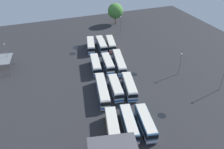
{
  "coord_description": "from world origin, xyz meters",
  "views": [
    {
      "loc": [
        57.96,
        -21.49,
        41.25
      ],
      "look_at": [
        -0.47,
        0.41,
        1.47
      ],
      "focal_mm": 38.56,
      "sensor_mm": 36.0,
      "label": 1
    }
  ],
  "objects_px": {
    "bus_row2_slot0": "(102,90)",
    "bus_row2_slot1": "(115,88)",
    "bus_row0_slot1": "(101,45)",
    "bus_row1_slot2": "(119,62)",
    "bus_row1_slot1": "(108,63)",
    "lamp_post_mid_lot": "(223,76)",
    "lamp_post_far_corner": "(121,24)",
    "bus_row0_slot2": "(111,44)",
    "bus_row3_slot0": "(112,127)",
    "tree_northeast": "(115,11)",
    "lamp_post_near_entrance": "(7,55)",
    "bus_row1_slot0": "(95,65)",
    "lamp_post_by_building": "(180,63)",
    "bus_row0_slot0": "(91,45)",
    "maintenance_shelter": "(2,60)",
    "bus_row3_slot2": "(146,123)",
    "bus_row2_slot2": "(129,86)",
    "bus_row3_slot1": "(129,124)"
  },
  "relations": [
    {
      "from": "bus_row1_slot2",
      "to": "bus_row2_slot0",
      "type": "height_order",
      "value": "same"
    },
    {
      "from": "bus_row2_slot1",
      "to": "bus_row3_slot2",
      "type": "bearing_deg",
      "value": 5.72
    },
    {
      "from": "bus_row0_slot2",
      "to": "bus_row1_slot1",
      "type": "bearing_deg",
      "value": -24.16
    },
    {
      "from": "bus_row2_slot2",
      "to": "lamp_post_mid_lot",
      "type": "xyz_separation_m",
      "value": [
        8.55,
        24.87,
        2.96
      ]
    },
    {
      "from": "tree_northeast",
      "to": "lamp_post_near_entrance",
      "type": "bearing_deg",
      "value": -61.77
    },
    {
      "from": "bus_row0_slot2",
      "to": "lamp_post_by_building",
      "type": "xyz_separation_m",
      "value": [
        25.11,
        13.82,
        2.27
      ]
    },
    {
      "from": "lamp_post_near_entrance",
      "to": "tree_northeast",
      "type": "bearing_deg",
      "value": 118.23
    },
    {
      "from": "bus_row2_slot0",
      "to": "tree_northeast",
      "type": "bearing_deg",
      "value": 155.06
    },
    {
      "from": "maintenance_shelter",
      "to": "tree_northeast",
      "type": "xyz_separation_m",
      "value": [
        -26.68,
        49.52,
        2.41
      ]
    },
    {
      "from": "bus_row3_slot1",
      "to": "lamp_post_near_entrance",
      "type": "relative_size",
      "value": 1.27
    },
    {
      "from": "bus_row0_slot0",
      "to": "bus_row3_slot1",
      "type": "xyz_separation_m",
      "value": [
        43.23,
        -3.46,
        0.0
      ]
    },
    {
      "from": "bus_row3_slot0",
      "to": "tree_northeast",
      "type": "distance_m",
      "value": 70.37
    },
    {
      "from": "bus_row3_slot0",
      "to": "lamp_post_mid_lot",
      "type": "bearing_deg",
      "value": 97.74
    },
    {
      "from": "bus_row1_slot0",
      "to": "bus_row2_slot1",
      "type": "height_order",
      "value": "same"
    },
    {
      "from": "bus_row1_slot0",
      "to": "lamp_post_by_building",
      "type": "bearing_deg",
      "value": 63.51
    },
    {
      "from": "bus_row2_slot2",
      "to": "bus_row3_slot0",
      "type": "xyz_separation_m",
      "value": [
        13.31,
        -10.13,
        -0.0
      ]
    },
    {
      "from": "bus_row0_slot0",
      "to": "bus_row2_slot2",
      "type": "height_order",
      "value": "same"
    },
    {
      "from": "bus_row1_slot1",
      "to": "bus_row3_slot0",
      "type": "bearing_deg",
      "value": -17.59
    },
    {
      "from": "bus_row3_slot0",
      "to": "bus_row0_slot2",
      "type": "bearing_deg",
      "value": 160.17
    },
    {
      "from": "bus_row3_slot0",
      "to": "lamp_post_by_building",
      "type": "distance_m",
      "value": 33.2
    },
    {
      "from": "lamp_post_by_building",
      "to": "bus_row3_slot0",
      "type": "bearing_deg",
      "value": -60.35
    },
    {
      "from": "bus_row0_slot2",
      "to": "lamp_post_far_corner",
      "type": "height_order",
      "value": "lamp_post_far_corner"
    },
    {
      "from": "bus_row0_slot0",
      "to": "maintenance_shelter",
      "type": "bearing_deg",
      "value": -81.96
    },
    {
      "from": "bus_row0_slot1",
      "to": "bus_row2_slot0",
      "type": "relative_size",
      "value": 0.78
    },
    {
      "from": "lamp_post_far_corner",
      "to": "bus_row0_slot2",
      "type": "bearing_deg",
      "value": -36.49
    },
    {
      "from": "bus_row1_slot1",
      "to": "lamp_post_mid_lot",
      "type": "relative_size",
      "value": 1.21
    },
    {
      "from": "tree_northeast",
      "to": "bus_row2_slot2",
      "type": "bearing_deg",
      "value": -17.04
    },
    {
      "from": "bus_row1_slot2",
      "to": "bus_row2_slot0",
      "type": "relative_size",
      "value": 1.0
    },
    {
      "from": "bus_row0_slot0",
      "to": "bus_row1_slot2",
      "type": "bearing_deg",
      "value": 18.51
    },
    {
      "from": "bus_row0_slot2",
      "to": "bus_row3_slot0",
      "type": "xyz_separation_m",
      "value": [
        41.49,
        -14.96,
        0.0
      ]
    },
    {
      "from": "bus_row0_slot1",
      "to": "bus_row3_slot2",
      "type": "xyz_separation_m",
      "value": [
        43.5,
        -3.64,
        -0.0
      ]
    },
    {
      "from": "bus_row1_slot2",
      "to": "lamp_post_near_entrance",
      "type": "height_order",
      "value": "lamp_post_near_entrance"
    },
    {
      "from": "bus_row0_slot1",
      "to": "bus_row3_slot2",
      "type": "distance_m",
      "value": 43.66
    },
    {
      "from": "lamp_post_mid_lot",
      "to": "lamp_post_far_corner",
      "type": "bearing_deg",
      "value": -167.13
    },
    {
      "from": "bus_row0_slot1",
      "to": "bus_row1_slot2",
      "type": "height_order",
      "value": "same"
    },
    {
      "from": "bus_row3_slot2",
      "to": "lamp_post_far_corner",
      "type": "relative_size",
      "value": 1.41
    },
    {
      "from": "bus_row3_slot0",
      "to": "bus_row0_slot0",
      "type": "bearing_deg",
      "value": 170.2
    },
    {
      "from": "bus_row3_slot2",
      "to": "lamp_post_by_building",
      "type": "relative_size",
      "value": 1.47
    },
    {
      "from": "bus_row2_slot0",
      "to": "bus_row2_slot1",
      "type": "xyz_separation_m",
      "value": [
        0.21,
        3.86,
        -0.0
      ]
    },
    {
      "from": "bus_row3_slot0",
      "to": "lamp_post_mid_lot",
      "type": "height_order",
      "value": "lamp_post_mid_lot"
    },
    {
      "from": "bus_row3_slot2",
      "to": "maintenance_shelter",
      "type": "relative_size",
      "value": 1.24
    },
    {
      "from": "bus_row3_slot1",
      "to": "lamp_post_by_building",
      "type": "xyz_separation_m",
      "value": [
        -16.71,
        24.83,
        2.27
      ]
    },
    {
      "from": "bus_row1_slot1",
      "to": "tree_northeast",
      "type": "xyz_separation_m",
      "value": [
        -37.49,
        17.24,
        4.45
      ]
    },
    {
      "from": "bus_row0_slot0",
      "to": "bus_row2_slot0",
      "type": "bearing_deg",
      "value": -10.05
    },
    {
      "from": "bus_row1_slot2",
      "to": "bus_row3_slot0",
      "type": "distance_m",
      "value": 30.05
    },
    {
      "from": "bus_row3_slot2",
      "to": "maintenance_shelter",
      "type": "xyz_separation_m",
      "value": [
        -39.93,
        -31.23,
        2.05
      ]
    },
    {
      "from": "bus_row0_slot1",
      "to": "lamp_post_far_corner",
      "type": "distance_m",
      "value": 17.08
    },
    {
      "from": "bus_row1_slot0",
      "to": "bus_row1_slot2",
      "type": "distance_m",
      "value": 7.96
    },
    {
      "from": "bus_row2_slot2",
      "to": "tree_northeast",
      "type": "height_order",
      "value": "tree_northeast"
    },
    {
      "from": "bus_row0_slot2",
      "to": "bus_row2_slot2",
      "type": "bearing_deg",
      "value": -9.73
    }
  ]
}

